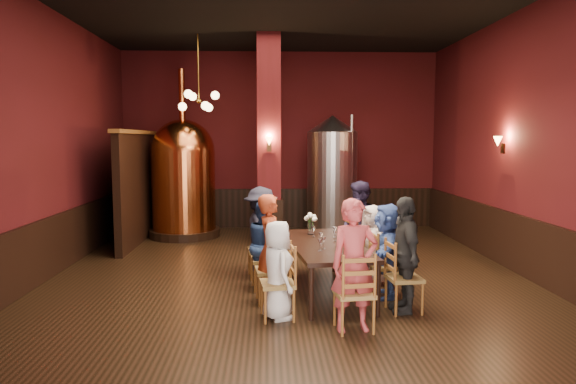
{
  "coord_description": "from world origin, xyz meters",
  "views": [
    {
      "loc": [
        -0.34,
        -8.29,
        2.29
      ],
      "look_at": [
        0.0,
        0.2,
        1.41
      ],
      "focal_mm": 32.0,
      "sensor_mm": 36.0,
      "label": 1
    }
  ],
  "objects_px": {
    "person_2": "(266,245)",
    "dining_table": "(325,247)",
    "person_0": "(277,270)",
    "person_1": "(271,249)",
    "rose_vase": "(311,220)",
    "copper_kettle": "(184,177)",
    "steel_vessel": "(332,176)"
  },
  "relations": [
    {
      "from": "person_2",
      "to": "dining_table",
      "type": "bearing_deg",
      "value": -111.89
    },
    {
      "from": "person_0",
      "to": "person_1",
      "type": "relative_size",
      "value": 0.83
    },
    {
      "from": "person_2",
      "to": "rose_vase",
      "type": "xyz_separation_m",
      "value": [
        0.74,
        0.47,
        0.3
      ]
    },
    {
      "from": "person_0",
      "to": "person_2",
      "type": "height_order",
      "value": "person_2"
    },
    {
      "from": "person_2",
      "to": "copper_kettle",
      "type": "bearing_deg",
      "value": 16.6
    },
    {
      "from": "person_2",
      "to": "copper_kettle",
      "type": "relative_size",
      "value": 0.35
    },
    {
      "from": "person_2",
      "to": "rose_vase",
      "type": "height_order",
      "value": "person_2"
    },
    {
      "from": "person_1",
      "to": "steel_vessel",
      "type": "distance_m",
      "value": 5.3
    },
    {
      "from": "copper_kettle",
      "to": "steel_vessel",
      "type": "height_order",
      "value": "copper_kettle"
    },
    {
      "from": "person_1",
      "to": "steel_vessel",
      "type": "relative_size",
      "value": 0.54
    },
    {
      "from": "person_1",
      "to": "person_2",
      "type": "distance_m",
      "value": 0.67
    },
    {
      "from": "person_0",
      "to": "person_2",
      "type": "relative_size",
      "value": 0.92
    },
    {
      "from": "steel_vessel",
      "to": "person_2",
      "type": "bearing_deg",
      "value": -109.67
    },
    {
      "from": "dining_table",
      "to": "person_0",
      "type": "bearing_deg",
      "value": -130.36
    },
    {
      "from": "person_0",
      "to": "copper_kettle",
      "type": "bearing_deg",
      "value": 3.45
    },
    {
      "from": "person_0",
      "to": "person_1",
      "type": "distance_m",
      "value": 0.68
    },
    {
      "from": "dining_table",
      "to": "copper_kettle",
      "type": "height_order",
      "value": "copper_kettle"
    },
    {
      "from": "copper_kettle",
      "to": "person_0",
      "type": "bearing_deg",
      "value": -69.76
    },
    {
      "from": "person_1",
      "to": "rose_vase",
      "type": "xyz_separation_m",
      "value": [
        0.66,
        1.13,
        0.22
      ]
    },
    {
      "from": "person_0",
      "to": "rose_vase",
      "type": "height_order",
      "value": "person_0"
    },
    {
      "from": "person_2",
      "to": "person_0",
      "type": "bearing_deg",
      "value": 179.33
    },
    {
      "from": "person_0",
      "to": "rose_vase",
      "type": "xyz_separation_m",
      "value": [
        0.58,
        1.79,
        0.35
      ]
    },
    {
      "from": "rose_vase",
      "to": "copper_kettle",
      "type": "bearing_deg",
      "value": 124.62
    },
    {
      "from": "dining_table",
      "to": "person_2",
      "type": "xyz_separation_m",
      "value": [
        -0.88,
        0.23,
        -0.01
      ]
    },
    {
      "from": "dining_table",
      "to": "rose_vase",
      "type": "xyz_separation_m",
      "value": [
        -0.15,
        0.7,
        0.3
      ]
    },
    {
      "from": "person_0",
      "to": "person_1",
      "type": "xyz_separation_m",
      "value": [
        -0.08,
        0.67,
        0.13
      ]
    },
    {
      "from": "person_2",
      "to": "person_1",
      "type": "bearing_deg",
      "value": 179.33
    },
    {
      "from": "person_1",
      "to": "person_2",
      "type": "xyz_separation_m",
      "value": [
        -0.08,
        0.66,
        -0.08
      ]
    },
    {
      "from": "person_1",
      "to": "rose_vase",
      "type": "relative_size",
      "value": 4.27
    },
    {
      "from": "dining_table",
      "to": "person_0",
      "type": "height_order",
      "value": "person_0"
    },
    {
      "from": "dining_table",
      "to": "person_1",
      "type": "bearing_deg",
      "value": -158.78
    },
    {
      "from": "person_2",
      "to": "steel_vessel",
      "type": "distance_m",
      "value": 4.72
    }
  ]
}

